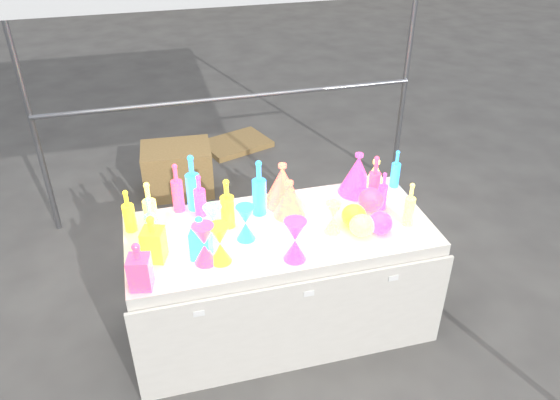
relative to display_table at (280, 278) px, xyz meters
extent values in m
plane|color=#605E59|center=(0.00, 0.01, -0.37)|extent=(80.00, 80.00, 0.00)
cylinder|color=gray|center=(-1.50, 1.51, 0.83)|extent=(0.04, 0.04, 2.40)
cylinder|color=gray|center=(1.50, 1.51, 0.83)|extent=(0.04, 0.04, 2.40)
cylinder|color=gray|center=(0.00, 1.48, 0.63)|extent=(3.00, 0.04, 0.04)
cube|color=silver|center=(0.00, 0.01, 0.00)|extent=(1.80, 0.80, 0.75)
cube|color=silver|center=(0.00, -0.41, -0.04)|extent=(1.84, 0.02, 0.68)
cube|color=white|center=(-0.55, -0.42, 0.23)|extent=(0.06, 0.00, 0.03)
cube|color=white|center=(0.05, -0.42, 0.23)|extent=(0.06, 0.00, 0.03)
cube|color=white|center=(0.55, -0.42, 0.23)|extent=(0.06, 0.00, 0.03)
cube|color=#9E7A47|center=(-0.47, 1.85, -0.15)|extent=(0.63, 0.48, 0.44)
cube|color=#9E7A47|center=(0.20, 2.60, -0.35)|extent=(0.78, 0.67, 0.06)
camera|label=1|loc=(-0.67, -2.53, 2.25)|focal=35.00mm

